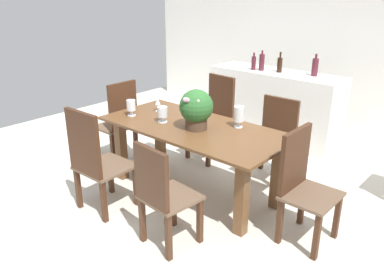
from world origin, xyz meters
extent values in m
plane|color=silver|center=(0.00, 0.00, 0.00)|extent=(7.04, 7.04, 0.00)
cube|color=white|center=(0.00, 2.60, 1.30)|extent=(6.40, 0.10, 2.60)
cube|color=brown|center=(0.00, -0.26, 0.72)|extent=(1.94, 0.92, 0.03)
cube|color=brown|center=(-0.81, -0.56, 0.35)|extent=(0.10, 0.10, 0.71)
cube|color=brown|center=(0.81, -0.56, 0.35)|extent=(0.10, 0.10, 0.71)
cube|color=brown|center=(-0.81, 0.04, 0.35)|extent=(0.10, 0.10, 0.71)
cube|color=brown|center=(0.81, 0.04, 0.35)|extent=(0.10, 0.10, 0.71)
cube|color=#422616|center=(-1.46, -0.08, 0.21)|extent=(0.04, 0.04, 0.42)
cube|color=#422616|center=(-1.46, -0.44, 0.21)|extent=(0.04, 0.04, 0.42)
cube|color=#422616|center=(-1.13, -0.08, 0.21)|extent=(0.04, 0.04, 0.42)
cube|color=#422616|center=(-1.13, -0.44, 0.21)|extent=(0.04, 0.04, 0.42)
cube|color=brown|center=(-1.29, -0.26, 0.43)|extent=(0.40, 0.43, 0.03)
cube|color=#422616|center=(-1.11, -0.26, 0.72)|extent=(0.04, 0.40, 0.57)
cube|color=#422616|center=(0.62, -0.89, 0.21)|extent=(0.05, 0.05, 0.42)
cube|color=#422616|center=(0.28, -0.86, 0.21)|extent=(0.05, 0.05, 0.42)
cube|color=#422616|center=(0.59, -1.23, 0.21)|extent=(0.05, 0.05, 0.42)
cube|color=#422616|center=(0.25, -1.20, 0.21)|extent=(0.05, 0.05, 0.42)
cube|color=brown|center=(0.44, -1.04, 0.43)|extent=(0.45, 0.45, 0.03)
cube|color=#422616|center=(0.42, -1.23, 0.68)|extent=(0.39, 0.07, 0.48)
cube|color=#422616|center=(-0.63, 0.34, 0.21)|extent=(0.05, 0.05, 0.42)
cube|color=#422616|center=(-0.27, 0.32, 0.21)|extent=(0.05, 0.05, 0.42)
cube|color=#422616|center=(-0.60, 0.74, 0.21)|extent=(0.05, 0.05, 0.42)
cube|color=#422616|center=(-0.24, 0.71, 0.21)|extent=(0.05, 0.05, 0.42)
cube|color=brown|center=(-0.44, 0.53, 0.43)|extent=(0.47, 0.50, 0.03)
cube|color=#422616|center=(-0.42, 0.74, 0.73)|extent=(0.40, 0.07, 0.58)
cube|color=#422616|center=(1.46, -0.46, 0.21)|extent=(0.04, 0.04, 0.42)
cube|color=#422616|center=(1.46, -0.06, 0.21)|extent=(0.04, 0.04, 0.42)
cube|color=#422616|center=(1.13, -0.45, 0.21)|extent=(0.04, 0.04, 0.42)
cube|color=#422616|center=(1.13, -0.06, 0.21)|extent=(0.04, 0.04, 0.42)
cube|color=brown|center=(1.29, -0.26, 0.43)|extent=(0.40, 0.47, 0.03)
cube|color=#422616|center=(1.11, -0.26, 0.71)|extent=(0.04, 0.43, 0.53)
cube|color=#422616|center=(-0.24, -0.84, 0.21)|extent=(0.05, 0.05, 0.42)
cube|color=#422616|center=(-0.64, -0.85, 0.21)|extent=(0.05, 0.05, 0.42)
cube|color=#422616|center=(-0.23, -1.24, 0.21)|extent=(0.05, 0.05, 0.42)
cube|color=#422616|center=(-0.63, -1.25, 0.21)|extent=(0.05, 0.05, 0.42)
cube|color=brown|center=(-0.44, -1.04, 0.43)|extent=(0.48, 0.48, 0.03)
cube|color=#422616|center=(-0.43, -1.26, 0.74)|extent=(0.43, 0.05, 0.59)
cube|color=#422616|center=(0.25, 0.35, 0.21)|extent=(0.05, 0.05, 0.42)
cube|color=#422616|center=(0.63, 0.36, 0.21)|extent=(0.05, 0.05, 0.42)
cube|color=#422616|center=(0.24, 0.69, 0.21)|extent=(0.05, 0.05, 0.42)
cube|color=#422616|center=(0.62, 0.70, 0.21)|extent=(0.05, 0.05, 0.42)
cube|color=brown|center=(0.44, 0.53, 0.43)|extent=(0.47, 0.42, 0.03)
cube|color=#422616|center=(0.43, 0.71, 0.67)|extent=(0.42, 0.05, 0.47)
cylinder|color=#4C3828|center=(0.07, -0.30, 0.79)|extent=(0.22, 0.22, 0.11)
sphere|color=#2D662D|center=(0.07, -0.30, 0.96)|extent=(0.33, 0.33, 0.33)
sphere|color=#DB9EB2|center=(0.08, -0.44, 1.06)|extent=(0.05, 0.05, 0.05)
sphere|color=#DB9EB2|center=(0.16, -0.38, 1.05)|extent=(0.04, 0.04, 0.04)
sphere|color=#DB9EB2|center=(0.07, -0.41, 0.96)|extent=(0.05, 0.05, 0.05)
sphere|color=#DB9EB2|center=(0.06, -0.45, 1.06)|extent=(0.05, 0.05, 0.05)
cylinder|color=silver|center=(0.35, 0.01, 0.74)|extent=(0.08, 0.08, 0.01)
cylinder|color=silver|center=(0.35, 0.01, 0.77)|extent=(0.02, 0.02, 0.05)
cylinder|color=silver|center=(0.35, 0.01, 0.88)|extent=(0.10, 0.10, 0.15)
cylinder|color=silver|center=(-0.73, -0.45, 0.74)|extent=(0.09, 0.09, 0.01)
cylinder|color=silver|center=(-0.73, -0.45, 0.77)|extent=(0.03, 0.03, 0.05)
cylinder|color=silver|center=(-0.73, -0.45, 0.85)|extent=(0.10, 0.10, 0.11)
cylinder|color=silver|center=(-0.32, -0.38, 0.74)|extent=(0.10, 0.10, 0.01)
cylinder|color=silver|center=(-0.32, -0.38, 0.77)|extent=(0.02, 0.02, 0.05)
cylinder|color=silver|center=(-0.32, -0.38, 0.85)|extent=(0.10, 0.10, 0.11)
cylinder|color=silver|center=(-0.63, -0.15, 0.74)|extent=(0.06, 0.06, 0.00)
cylinder|color=silver|center=(-0.63, -0.15, 0.78)|extent=(0.01, 0.01, 0.07)
cone|color=silver|center=(-0.63, -0.15, 0.85)|extent=(0.06, 0.06, 0.08)
cube|color=white|center=(-0.20, 1.68, 0.48)|extent=(1.84, 0.56, 0.96)
cylinder|color=black|center=(-0.15, 1.66, 1.05)|extent=(0.07, 0.07, 0.19)
cylinder|color=black|center=(-0.15, 1.66, 1.19)|extent=(0.02, 0.02, 0.08)
cylinder|color=#511E28|center=(-0.51, 1.58, 1.05)|extent=(0.06, 0.06, 0.18)
cylinder|color=#511E28|center=(-0.51, 1.58, 1.17)|extent=(0.03, 0.03, 0.05)
cylinder|color=#511E28|center=(0.30, 1.76, 1.07)|extent=(0.08, 0.08, 0.23)
cylinder|color=#511E28|center=(0.30, 1.76, 1.21)|extent=(0.03, 0.03, 0.06)
cylinder|color=#511E28|center=(-0.40, 1.61, 1.07)|extent=(0.07, 0.07, 0.22)
cylinder|color=#511E28|center=(-0.40, 1.61, 1.21)|extent=(0.02, 0.02, 0.05)
camera|label=1|loc=(2.42, -3.03, 2.05)|focal=36.54mm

